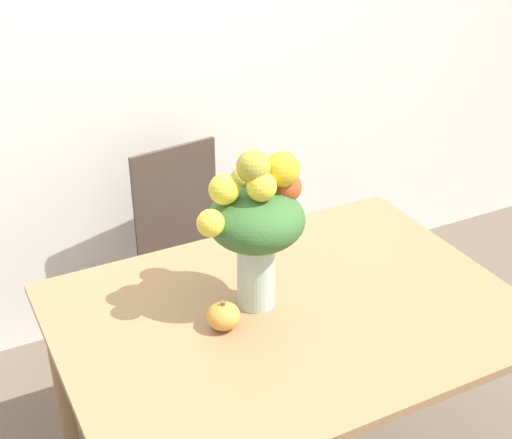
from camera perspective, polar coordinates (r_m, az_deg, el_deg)
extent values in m
cube|color=white|center=(3.11, -9.09, 14.23)|extent=(8.00, 0.06, 2.70)
cube|color=#9E754C|center=(2.29, 2.65, -7.46)|extent=(1.44, 1.05, 0.03)
cylinder|color=#9E754C|center=(2.71, -15.27, -12.45)|extent=(0.06, 0.06, 0.75)
cylinder|color=#9E754C|center=(3.13, 8.89, -5.36)|extent=(0.06, 0.06, 0.75)
cylinder|color=#B2CCBC|center=(2.23, 0.00, -4.12)|extent=(0.12, 0.12, 0.25)
cylinder|color=silver|center=(2.27, 0.00, -5.68)|extent=(0.11, 0.11, 0.10)
cylinder|color=#38662D|center=(2.22, 0.56, -3.10)|extent=(0.01, 0.01, 0.31)
cylinder|color=#38662D|center=(2.23, -0.10, -2.92)|extent=(0.01, 0.01, 0.31)
cylinder|color=#38662D|center=(2.22, -0.62, -3.20)|extent=(0.01, 0.01, 0.31)
cylinder|color=#38662D|center=(2.19, -0.29, -3.55)|extent=(0.01, 0.01, 0.31)
cylinder|color=#38662D|center=(2.20, 0.45, -3.49)|extent=(0.01, 0.01, 0.31)
ellipsoid|color=#38662D|center=(2.14, 0.00, 0.00)|extent=(0.30, 0.30, 0.18)
sphere|color=#AD9E33|center=(2.21, -0.91, 3.12)|extent=(0.09, 0.09, 0.09)
sphere|color=yellow|center=(2.16, 1.40, 3.55)|extent=(0.08, 0.08, 0.08)
sphere|color=yellow|center=(2.11, 2.14, 4.05)|extent=(0.11, 0.11, 0.11)
sphere|color=yellow|center=(2.05, 0.44, 2.66)|extent=(0.09, 0.09, 0.09)
sphere|color=yellow|center=(2.06, -2.57, 2.43)|extent=(0.09, 0.09, 0.09)
sphere|color=#D64C23|center=(2.16, 2.42, 2.63)|extent=(0.10, 0.10, 0.10)
sphere|color=#AD9E33|center=(2.05, -0.21, 4.24)|extent=(0.10, 0.10, 0.10)
sphere|color=yellow|center=(2.04, -3.66, -0.29)|extent=(0.08, 0.08, 0.08)
ellipsoid|color=gold|center=(2.18, -2.61, -7.72)|extent=(0.10, 0.10, 0.08)
cylinder|color=brown|center=(2.15, -2.64, -6.76)|extent=(0.01, 0.01, 0.02)
cube|color=#47382D|center=(3.09, -4.36, -4.19)|extent=(0.47, 0.47, 0.02)
cylinder|color=#47382D|center=(3.03, -5.33, -10.18)|extent=(0.04, 0.04, 0.43)
cylinder|color=#47382D|center=(3.17, 0.05, -8.03)|extent=(0.04, 0.04, 0.43)
cylinder|color=#47382D|center=(3.27, -8.32, -7.03)|extent=(0.04, 0.04, 0.43)
cylinder|color=#47382D|center=(3.40, -3.22, -5.19)|extent=(0.04, 0.04, 0.43)
cube|color=#47382D|center=(3.11, -6.43, 1.52)|extent=(0.40, 0.07, 0.50)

